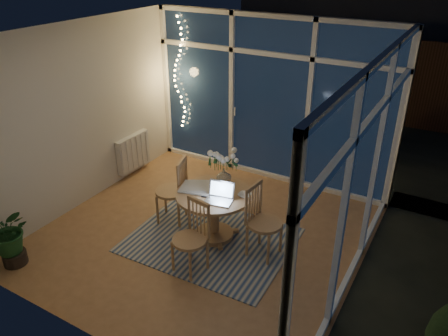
% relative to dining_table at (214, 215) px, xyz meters
% --- Properties ---
extents(floor, '(4.00, 4.00, 0.00)m').
position_rel_dining_table_xyz_m(floor, '(-0.16, -0.03, -0.33)').
color(floor, '#9B6B43').
rests_on(floor, ground).
extents(ceiling, '(4.00, 4.00, 0.00)m').
position_rel_dining_table_xyz_m(ceiling, '(-0.16, -0.03, 2.27)').
color(ceiling, silver).
rests_on(ceiling, wall_back).
extents(wall_back, '(4.00, 0.04, 2.60)m').
position_rel_dining_table_xyz_m(wall_back, '(-0.16, 1.97, 0.97)').
color(wall_back, silver).
rests_on(wall_back, floor).
extents(wall_front, '(4.00, 0.04, 2.60)m').
position_rel_dining_table_xyz_m(wall_front, '(-0.16, -2.03, 0.97)').
color(wall_front, silver).
rests_on(wall_front, floor).
extents(wall_left, '(0.04, 4.00, 2.60)m').
position_rel_dining_table_xyz_m(wall_left, '(-2.16, -0.03, 0.97)').
color(wall_left, silver).
rests_on(wall_left, floor).
extents(wall_right, '(0.04, 4.00, 2.60)m').
position_rel_dining_table_xyz_m(wall_right, '(1.84, -0.03, 0.97)').
color(wall_right, silver).
rests_on(wall_right, floor).
extents(window_wall_back, '(4.00, 0.10, 2.60)m').
position_rel_dining_table_xyz_m(window_wall_back, '(-0.16, 1.93, 0.97)').
color(window_wall_back, white).
rests_on(window_wall_back, floor).
extents(window_wall_right, '(0.10, 4.00, 2.60)m').
position_rel_dining_table_xyz_m(window_wall_right, '(1.80, -0.03, 0.97)').
color(window_wall_right, white).
rests_on(window_wall_right, floor).
extents(radiator, '(0.10, 0.70, 0.58)m').
position_rel_dining_table_xyz_m(radiator, '(-2.10, 0.87, 0.07)').
color(radiator, silver).
rests_on(radiator, wall_left).
extents(fairy_lights, '(0.24, 0.10, 1.85)m').
position_rel_dining_table_xyz_m(fairy_lights, '(-1.81, 1.85, 1.19)').
color(fairy_lights, '#F0BB60').
rests_on(fairy_lights, window_wall_back).
extents(garden_patio, '(12.00, 6.00, 0.10)m').
position_rel_dining_table_xyz_m(garden_patio, '(0.34, 4.97, -0.39)').
color(garden_patio, black).
rests_on(garden_patio, ground).
extents(garden_fence, '(11.00, 0.08, 1.80)m').
position_rel_dining_table_xyz_m(garden_fence, '(-0.16, 5.47, 0.57)').
color(garden_fence, '#352313').
rests_on(garden_fence, ground).
extents(neighbour_roof, '(7.00, 3.00, 2.20)m').
position_rel_dining_table_xyz_m(neighbour_roof, '(0.14, 8.47, 1.87)').
color(neighbour_roof, '#32353C').
rests_on(neighbour_roof, ground).
extents(garden_shrubs, '(0.90, 0.90, 0.90)m').
position_rel_dining_table_xyz_m(garden_shrubs, '(-0.96, 3.37, 0.12)').
color(garden_shrubs, black).
rests_on(garden_shrubs, ground).
extents(rug, '(2.09, 1.69, 0.01)m').
position_rel_dining_table_xyz_m(rug, '(-0.00, -0.10, -0.33)').
color(rug, beige).
rests_on(rug, floor).
extents(dining_table, '(1.01, 1.01, 0.67)m').
position_rel_dining_table_xyz_m(dining_table, '(0.00, 0.00, 0.00)').
color(dining_table, '#9E8047').
rests_on(dining_table, floor).
extents(chair_left, '(0.56, 0.56, 0.97)m').
position_rel_dining_table_xyz_m(chair_left, '(-0.72, 0.05, 0.15)').
color(chair_left, '#9E8047').
rests_on(chair_left, floor).
extents(chair_right, '(0.49, 0.49, 0.96)m').
position_rel_dining_table_xyz_m(chair_right, '(0.72, -0.01, 0.15)').
color(chair_right, '#9E8047').
rests_on(chair_right, floor).
extents(chair_front, '(0.49, 0.49, 0.91)m').
position_rel_dining_table_xyz_m(chair_front, '(0.10, -0.72, 0.12)').
color(chair_front, '#9E8047').
rests_on(chair_front, floor).
extents(laptop, '(0.37, 0.34, 0.24)m').
position_rel_dining_table_xyz_m(laptop, '(0.15, -0.15, 0.45)').
color(laptop, '#BABABF').
rests_on(laptop, dining_table).
extents(flower_vase, '(0.21, 0.21, 0.21)m').
position_rel_dining_table_xyz_m(flower_vase, '(-0.03, 0.29, 0.44)').
color(flower_vase, silver).
rests_on(flower_vase, dining_table).
extents(bowl, '(0.16, 0.16, 0.04)m').
position_rel_dining_table_xyz_m(bowl, '(0.37, 0.12, 0.35)').
color(bowl, silver).
rests_on(bowl, dining_table).
extents(newspapers, '(0.49, 0.42, 0.02)m').
position_rel_dining_table_xyz_m(newspapers, '(-0.28, 0.01, 0.35)').
color(newspapers, silver).
rests_on(newspapers, dining_table).
extents(phone, '(0.11, 0.07, 0.01)m').
position_rel_dining_table_xyz_m(phone, '(-0.04, -0.13, 0.34)').
color(phone, black).
rests_on(phone, dining_table).
extents(potted_plant, '(0.59, 0.53, 0.76)m').
position_rel_dining_table_xyz_m(potted_plant, '(-1.81, -1.68, 0.05)').
color(potted_plant, '#1A4A21').
rests_on(potted_plant, floor).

